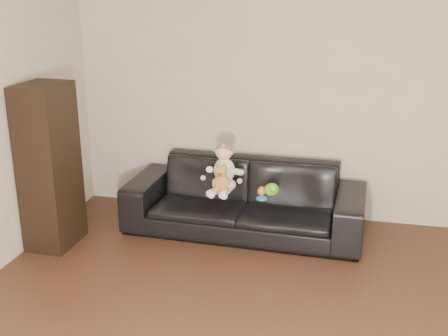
% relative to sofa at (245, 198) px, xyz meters
% --- Properties ---
extents(wall_back, '(5.00, 0.00, 5.00)m').
position_rel_sofa_xyz_m(wall_back, '(0.69, 0.50, 0.98)').
color(wall_back, '#BFB5A1').
rests_on(wall_back, ground).
extents(sofa, '(2.24, 0.93, 0.65)m').
position_rel_sofa_xyz_m(sofa, '(0.00, 0.00, 0.00)').
color(sofa, black).
rests_on(sofa, floor).
extents(cabinet, '(0.37, 0.51, 1.46)m').
position_rel_sofa_xyz_m(cabinet, '(-1.61, -0.67, 0.41)').
color(cabinet, black).
rests_on(cabinet, floor).
extents(shelf_item, '(0.18, 0.25, 0.28)m').
position_rel_sofa_xyz_m(shelf_item, '(-1.59, -0.67, 0.73)').
color(shelf_item, silver).
rests_on(shelf_item, cabinet).
extents(baby, '(0.33, 0.40, 0.45)m').
position_rel_sofa_xyz_m(baby, '(-0.17, -0.12, 0.30)').
color(baby, '#FDD5DD').
rests_on(baby, sofa).
extents(teddy_bear, '(0.17, 0.16, 0.25)m').
position_rel_sofa_xyz_m(teddy_bear, '(-0.16, -0.26, 0.27)').
color(teddy_bear, '#C08436').
rests_on(teddy_bear, sofa).
extents(toy_green, '(0.16, 0.18, 0.11)m').
position_rel_sofa_xyz_m(toy_green, '(0.27, -0.13, 0.16)').
color(toy_green, '#5ADE1A').
rests_on(toy_green, sofa).
extents(toy_rattle, '(0.09, 0.09, 0.08)m').
position_rel_sofa_xyz_m(toy_rattle, '(0.19, -0.15, 0.14)').
color(toy_rattle, orange).
rests_on(toy_rattle, sofa).
extents(toy_blue_disc, '(0.11, 0.11, 0.01)m').
position_rel_sofa_xyz_m(toy_blue_disc, '(0.20, -0.24, 0.11)').
color(toy_blue_disc, '#1A99D3').
rests_on(toy_blue_disc, sofa).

